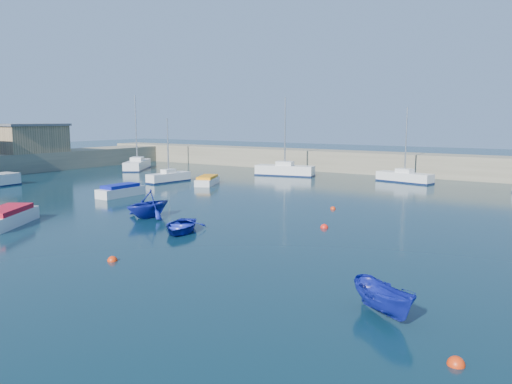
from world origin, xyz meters
The scene contains 17 objects.
ground centered at (0.00, 0.00, 0.00)m, with size 220.00×220.00×0.00m, color black.
back_wall centered at (0.00, 46.00, 1.30)m, with size 96.00×4.50×2.60m, color #78715B.
brick_shed_a centered at (-42.00, 24.00, 4.10)m, with size 6.00×8.00×3.40m, color #917854.
sailboat_3 centered at (-18.91, 25.26, 0.55)m, with size 1.97×5.17×6.77m.
sailboat_4 centered at (-31.79, 32.93, 0.66)m, with size 5.89×7.34×9.75m.
sailboat_5 centered at (-11.67, 37.48, 0.67)m, with size 7.23×3.42×9.22m.
sailboat_6 centered at (2.19, 38.99, 0.58)m, with size 6.21×2.93×7.92m.
motorboat_0 centered at (-12.16, 3.32, 0.54)m, with size 4.25×5.33×1.15m.
motorboat_1 centered at (-15.48, 15.58, 0.50)m, with size 1.54×4.34×1.06m.
motorboat_2 centered at (-14.19, 25.96, 0.43)m, with size 3.23×4.67×0.91m.
dinghy_center centered at (-1.75, 8.01, 0.37)m, with size 2.56×3.59×0.74m, color #152195.
dinghy_left centered at (-6.60, 10.15, 0.95)m, with size 3.10×3.59×1.89m, color #152195.
dinghy_right centered at (12.69, 2.21, 0.58)m, with size 1.14×3.02×1.17m, color #152195.
buoy_0 centered at (-0.34, 1.63, 0.00)m, with size 0.48×0.48×0.48m, color red.
buoy_1 centered at (4.90, 13.80, 0.00)m, with size 0.50×0.50×0.50m, color red.
buoy_3 centered at (2.60, 20.09, 0.00)m, with size 0.40×0.40×0.40m, color red.
buoy_5 centered at (15.53, -0.05, 0.00)m, with size 0.50×0.50×0.50m, color red.
Camera 1 is at (18.00, -13.80, 6.69)m, focal length 35.00 mm.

